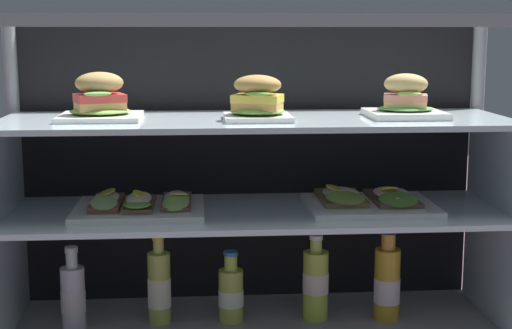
# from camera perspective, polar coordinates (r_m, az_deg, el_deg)

# --- Properties ---
(case_base_deck) EXTENTS (1.39, 0.48, 0.03)m
(case_base_deck) POSITION_cam_1_polar(r_m,az_deg,el_deg) (2.17, 0.00, -12.05)
(case_base_deck) COLOR #9EA1A1
(case_base_deck) RESTS_ON ground
(case_frame) EXTENTS (1.39, 0.48, 0.87)m
(case_frame) POSITION_cam_1_polar(r_m,az_deg,el_deg) (2.16, -0.25, 0.59)
(case_frame) COLOR gray
(case_frame) RESTS_ON ground
(riser_lower_tier) EXTENTS (1.32, 0.40, 0.30)m
(riser_lower_tier) POSITION_cam_1_polar(r_m,az_deg,el_deg) (2.11, 0.00, -7.80)
(riser_lower_tier) COLOR silver
(riser_lower_tier) RESTS_ON case_base_deck
(shelf_lower_glass) EXTENTS (1.33, 0.42, 0.01)m
(shelf_lower_glass) POSITION_cam_1_polar(r_m,az_deg,el_deg) (2.07, 0.00, -3.58)
(shelf_lower_glass) COLOR silver
(shelf_lower_glass) RESTS_ON riser_lower_tier
(riser_upper_tier) EXTENTS (1.32, 0.40, 0.23)m
(riser_upper_tier) POSITION_cam_1_polar(r_m,az_deg,el_deg) (2.04, 0.00, -0.20)
(riser_upper_tier) COLOR silver
(riser_upper_tier) RESTS_ON shelf_lower_glass
(shelf_upper_glass) EXTENTS (1.33, 0.42, 0.01)m
(shelf_upper_glass) POSITION_cam_1_polar(r_m,az_deg,el_deg) (2.03, 0.00, 3.24)
(shelf_upper_glass) COLOR silver
(shelf_upper_glass) RESTS_ON riser_upper_tier
(plated_roll_sandwich_near_right_corner) EXTENTS (0.21, 0.21, 0.12)m
(plated_roll_sandwich_near_right_corner) POSITION_cam_1_polar(r_m,az_deg,el_deg) (2.02, -11.47, 4.56)
(plated_roll_sandwich_near_right_corner) COLOR white
(plated_roll_sandwich_near_right_corner) RESTS_ON shelf_upper_glass
(plated_roll_sandwich_far_left) EXTENTS (0.17, 0.17, 0.12)m
(plated_roll_sandwich_far_left) POSITION_cam_1_polar(r_m,az_deg,el_deg) (1.97, 0.21, 4.65)
(plated_roll_sandwich_far_left) COLOR white
(plated_roll_sandwich_far_left) RESTS_ON shelf_upper_glass
(plated_roll_sandwich_right_of_center) EXTENTS (0.20, 0.20, 0.12)m
(plated_roll_sandwich_right_of_center) POSITION_cam_1_polar(r_m,az_deg,el_deg) (2.07, 10.97, 4.52)
(plated_roll_sandwich_right_of_center) COLOR white
(plated_roll_sandwich_right_of_center) RESTS_ON shelf_upper_glass
(open_sandwich_tray_mid_left) EXTENTS (0.34, 0.28, 0.06)m
(open_sandwich_tray_mid_left) POSITION_cam_1_polar(r_m,az_deg,el_deg) (2.06, -8.60, -2.99)
(open_sandwich_tray_mid_left) COLOR white
(open_sandwich_tray_mid_left) RESTS_ON shelf_lower_glass
(open_sandwich_tray_left_of_center) EXTENTS (0.34, 0.28, 0.06)m
(open_sandwich_tray_left_of_center) POSITION_cam_1_polar(r_m,az_deg,el_deg) (2.12, 8.32, -2.65)
(open_sandwich_tray_left_of_center) COLOR white
(open_sandwich_tray_left_of_center) RESTS_ON shelf_lower_glass
(juice_bottle_front_second) EXTENTS (0.07, 0.07, 0.23)m
(juice_bottle_front_second) POSITION_cam_1_polar(r_m,az_deg,el_deg) (2.16, -13.35, -9.44)
(juice_bottle_front_second) COLOR white
(juice_bottle_front_second) RESTS_ON case_base_deck
(juice_bottle_front_fourth) EXTENTS (0.06, 0.06, 0.25)m
(juice_bottle_front_fourth) POSITION_cam_1_polar(r_m,az_deg,el_deg) (2.15, -7.16, -9.00)
(juice_bottle_front_fourth) COLOR #B7C754
(juice_bottle_front_fourth) RESTS_ON case_base_deck
(juice_bottle_near_post) EXTENTS (0.07, 0.07, 0.20)m
(juice_bottle_near_post) POSITION_cam_1_polar(r_m,az_deg,el_deg) (2.16, -1.86, -9.49)
(juice_bottle_near_post) COLOR #BDC94F
(juice_bottle_near_post) RESTS_ON case_base_deck
(juice_bottle_back_left) EXTENTS (0.07, 0.07, 0.24)m
(juice_bottle_back_left) POSITION_cam_1_polar(r_m,az_deg,el_deg) (2.17, 4.42, -8.71)
(juice_bottle_back_left) COLOR #B8D143
(juice_bottle_back_left) RESTS_ON case_base_deck
(juice_bottle_back_right) EXTENTS (0.07, 0.07, 0.26)m
(juice_bottle_back_right) POSITION_cam_1_polar(r_m,az_deg,el_deg) (2.19, 9.66, -8.60)
(juice_bottle_back_right) COLOR gold
(juice_bottle_back_right) RESTS_ON case_base_deck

